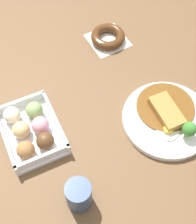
{
  "coord_description": "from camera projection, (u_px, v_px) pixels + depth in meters",
  "views": [
    {
      "loc": [
        -0.46,
        0.22,
        0.8
      ],
      "look_at": [
        -0.02,
        0.01,
        0.03
      ],
      "focal_mm": 52.28,
      "sensor_mm": 36.0,
      "label": 1
    }
  ],
  "objects": [
    {
      "name": "ground_plane",
      "position": [
        98.0,
        110.0,
        0.95
      ],
      "size": [
        1.6,
        1.6,
        0.0
      ],
      "primitive_type": "plane",
      "color": "brown"
    },
    {
      "name": "curry_plate",
      "position": [
        167.0,
        118.0,
        0.91
      ],
      "size": [
        0.25,
        0.25,
        0.07
      ],
      "color": "white",
      "rests_on": "ground_plane"
    },
    {
      "name": "donut_box",
      "position": [
        31.0,
        130.0,
        0.88
      ],
      "size": [
        0.2,
        0.15,
        0.06
      ],
      "color": "white",
      "rests_on": "ground_plane"
    },
    {
      "name": "chocolate_ring_donut",
      "position": [
        108.0,
        37.0,
        1.08
      ],
      "size": [
        0.13,
        0.13,
        0.03
      ],
      "color": "white",
      "rests_on": "ground_plane"
    },
    {
      "name": "coffee_mug",
      "position": [
        79.0,
        195.0,
        0.77
      ],
      "size": [
        0.06,
        0.06,
        0.09
      ],
      "primitive_type": "cylinder",
      "color": "#33476B",
      "rests_on": "ground_plane"
    }
  ]
}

